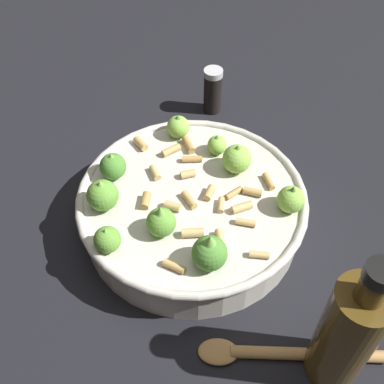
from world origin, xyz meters
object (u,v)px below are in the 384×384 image
Objects in this scene: cooking_pan at (191,207)px; wooden_spoon at (280,353)px; pepper_shaker at (213,90)px; olive_oil_bottle at (347,333)px.

cooking_pan is 1.46× the size of wooden_spoon.
pepper_shaker is (-0.06, 0.28, 0.00)m from cooking_pan.
cooking_pan is 1.52× the size of olive_oil_bottle.
wooden_spoon is (0.18, -0.16, -0.03)m from cooking_pan.
pepper_shaker reaches higher than wooden_spoon.
pepper_shaker is 0.53m from olive_oil_bottle.
wooden_spoon is at bearing -62.05° from pepper_shaker.
pepper_shaker is 0.40× the size of olive_oil_bottle.
wooden_spoon is (0.24, -0.45, -0.04)m from pepper_shaker.
cooking_pan is 0.29m from pepper_shaker.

